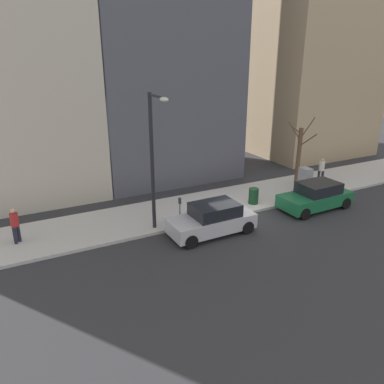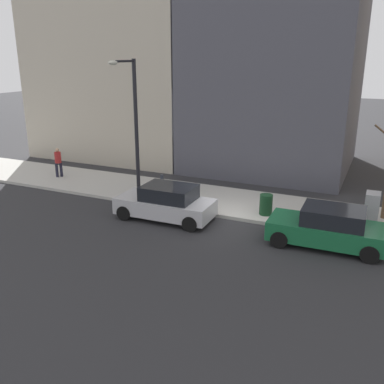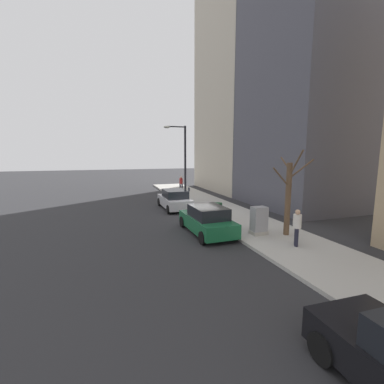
{
  "view_description": "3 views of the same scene",
  "coord_description": "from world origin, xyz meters",
  "views": [
    {
      "loc": [
        -15.21,
        10.7,
        8.2
      ],
      "look_at": [
        1.31,
        2.17,
        1.34
      ],
      "focal_mm": 35.0,
      "sensor_mm": 36.0,
      "label": 1
    },
    {
      "loc": [
        -16.38,
        -5.91,
        6.82
      ],
      "look_at": [
        0.54,
        1.8,
        0.83
      ],
      "focal_mm": 40.0,
      "sensor_mm": 36.0,
      "label": 2
    },
    {
      "loc": [
        -6.01,
        -16.83,
        4.21
      ],
      "look_at": [
        0.71,
        3.27,
        1.12
      ],
      "focal_mm": 24.0,
      "sensor_mm": 36.0,
      "label": 3
    }
  ],
  "objects": [
    {
      "name": "trash_bin",
      "position": [
        0.9,
        -1.57,
        0.6
      ],
      "size": [
        0.56,
        0.56,
        0.9
      ],
      "primitive_type": "cylinder",
      "color": "#14381E",
      "rests_on": "sidewalk"
    },
    {
      "name": "office_block_center",
      "position": [
        10.23,
        0.6,
        14.67
      ],
      "size": [
        9.45,
        9.45,
        29.34
      ],
      "primitive_type": "cube",
      "color": "#4C4C56",
      "rests_on": "ground"
    },
    {
      "name": "utility_box",
      "position": [
        1.3,
        -5.79,
        0.85
      ],
      "size": [
        0.83,
        0.61,
        1.43
      ],
      "color": "#A8A399",
      "rests_on": "sidewalk"
    },
    {
      "name": "pedestrian_midblock",
      "position": [
        1.92,
        10.78,
        1.09
      ],
      "size": [
        0.36,
        0.36,
        1.66
      ],
      "rotation": [
        0.0,
        0.0,
        2.4
      ],
      "color": "#1E1E2D",
      "rests_on": "sidewalk"
    },
    {
      "name": "sidewalk",
      "position": [
        2.0,
        0.0,
        0.07
      ],
      "size": [
        4.0,
        36.0,
        0.15
      ],
      "primitive_type": "cube",
      "color": "#B2AFA8",
      "rests_on": "ground"
    },
    {
      "name": "parked_car_silver",
      "position": [
        -1.05,
        2.3,
        0.74
      ],
      "size": [
        1.98,
        4.23,
        1.52
      ],
      "rotation": [
        0.0,
        0.0,
        0.02
      ],
      "color": "#B7B7BC",
      "rests_on": "ground"
    },
    {
      "name": "office_tower_right",
      "position": [
        11.16,
        10.92,
        12.81
      ],
      "size": [
        11.33,
        11.33,
        25.62
      ],
      "primitive_type": "cube",
      "color": "#BCB29E",
      "rests_on": "ground"
    },
    {
      "name": "parked_car_green",
      "position": [
        -1.02,
        -4.43,
        0.74
      ],
      "size": [
        2.0,
        4.24,
        1.52
      ],
      "rotation": [
        0.0,
        0.0,
        0.02
      ],
      "color": "#196038",
      "rests_on": "ground"
    },
    {
      "name": "ground_plane",
      "position": [
        0.0,
        0.0,
        0.0
      ],
      "size": [
        120.0,
        120.0,
        0.0
      ],
      "primitive_type": "plane",
      "color": "#2B2B2D"
    },
    {
      "name": "parking_meter",
      "position": [
        0.45,
        3.31,
        0.98
      ],
      "size": [
        0.14,
        0.1,
        1.35
      ],
      "color": "slate",
      "rests_on": "sidewalk"
    },
    {
      "name": "bare_tree",
      "position": [
        2.6,
        -6.32,
        2.16
      ],
      "size": [
        2.5,
        1.85,
        4.29
      ],
      "color": "brown",
      "rests_on": "sidewalk"
    },
    {
      "name": "streetlamp",
      "position": [
        0.28,
        4.65,
        4.02
      ],
      "size": [
        1.97,
        0.32,
        6.5
      ],
      "color": "black",
      "rests_on": "sidewalk"
    },
    {
      "name": "pedestrian_near_meter",
      "position": [
        1.94,
        -7.81,
        1.09
      ],
      "size": [
        0.36,
        0.36,
        1.66
      ],
      "rotation": [
        0.0,
        0.0,
        4.09
      ],
      "color": "#1E1E2D",
      "rests_on": "sidewalk"
    }
  ]
}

